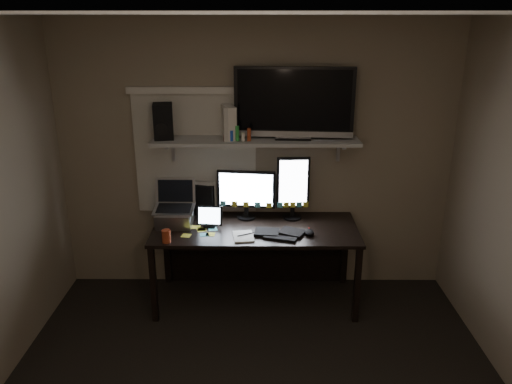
{
  "coord_description": "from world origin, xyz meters",
  "views": [
    {
      "loc": [
        0.03,
        -2.61,
        2.49
      ],
      "look_at": [
        0.01,
        1.25,
        1.12
      ],
      "focal_mm": 35.0,
      "sensor_mm": 36.0,
      "label": 1
    }
  ],
  "objects_px": {
    "monitor_landscape": "(246,194)",
    "monitor_portrait": "(293,188)",
    "keyboard": "(279,233)",
    "tablet": "(210,217)",
    "mouse": "(309,232)",
    "speaker": "(163,121)",
    "game_console": "(229,122)",
    "cup": "(166,236)",
    "laptop": "(174,205)",
    "desk": "(256,240)",
    "tv": "(294,103)"
  },
  "relations": [
    {
      "from": "laptop",
      "to": "tv",
      "type": "xyz_separation_m",
      "value": [
        1.04,
        0.19,
        0.86
      ]
    },
    {
      "from": "monitor_portrait",
      "to": "cup",
      "type": "distance_m",
      "value": 1.21
    },
    {
      "from": "monitor_landscape",
      "to": "game_console",
      "type": "relative_size",
      "value": 1.84
    },
    {
      "from": "monitor_portrait",
      "to": "tv",
      "type": "distance_m",
      "value": 0.76
    },
    {
      "from": "keyboard",
      "to": "tablet",
      "type": "xyz_separation_m",
      "value": [
        -0.61,
        0.15,
        0.09
      ]
    },
    {
      "from": "tv",
      "to": "monitor_portrait",
      "type": "bearing_deg",
      "value": -54.69
    },
    {
      "from": "monitor_landscape",
      "to": "tv",
      "type": "relative_size",
      "value": 0.52
    },
    {
      "from": "keyboard",
      "to": "tablet",
      "type": "height_order",
      "value": "tablet"
    },
    {
      "from": "mouse",
      "to": "speaker",
      "type": "bearing_deg",
      "value": 159.69
    },
    {
      "from": "monitor_portrait",
      "to": "tablet",
      "type": "distance_m",
      "value": 0.79
    },
    {
      "from": "monitor_landscape",
      "to": "monitor_portrait",
      "type": "bearing_deg",
      "value": 6.13
    },
    {
      "from": "tablet",
      "to": "laptop",
      "type": "bearing_deg",
      "value": -179.07
    },
    {
      "from": "desk",
      "to": "tv",
      "type": "xyz_separation_m",
      "value": [
        0.33,
        0.11,
        1.23
      ]
    },
    {
      "from": "tv",
      "to": "speaker",
      "type": "distance_m",
      "value": 1.14
    },
    {
      "from": "mouse",
      "to": "desk",
      "type": "bearing_deg",
      "value": 145.84
    },
    {
      "from": "keyboard",
      "to": "tablet",
      "type": "distance_m",
      "value": 0.63
    },
    {
      "from": "keyboard",
      "to": "tv",
      "type": "distance_m",
      "value": 1.11
    },
    {
      "from": "monitor_portrait",
      "to": "tablet",
      "type": "relative_size",
      "value": 2.6
    },
    {
      "from": "monitor_portrait",
      "to": "speaker",
      "type": "bearing_deg",
      "value": 175.97
    },
    {
      "from": "cup",
      "to": "tv",
      "type": "height_order",
      "value": "tv"
    },
    {
      "from": "game_console",
      "to": "keyboard",
      "type": "bearing_deg",
      "value": -57.6
    },
    {
      "from": "keyboard",
      "to": "tablet",
      "type": "relative_size",
      "value": 1.89
    },
    {
      "from": "game_console",
      "to": "monitor_portrait",
      "type": "bearing_deg",
      "value": -19.01
    },
    {
      "from": "monitor_portrait",
      "to": "game_console",
      "type": "bearing_deg",
      "value": 175.5
    },
    {
      "from": "monitor_landscape",
      "to": "monitor_portrait",
      "type": "distance_m",
      "value": 0.43
    },
    {
      "from": "laptop",
      "to": "game_console",
      "type": "xyz_separation_m",
      "value": [
        0.49,
        0.19,
        0.69
      ]
    },
    {
      "from": "monitor_landscape",
      "to": "cup",
      "type": "distance_m",
      "value": 0.85
    },
    {
      "from": "monitor_landscape",
      "to": "laptop",
      "type": "relative_size",
      "value": 1.33
    },
    {
      "from": "keyboard",
      "to": "monitor_landscape",
      "type": "bearing_deg",
      "value": 145.9
    },
    {
      "from": "keyboard",
      "to": "game_console",
      "type": "height_order",
      "value": "game_console"
    },
    {
      "from": "tv",
      "to": "speaker",
      "type": "bearing_deg",
      "value": -175.72
    },
    {
      "from": "cup",
      "to": "speaker",
      "type": "relative_size",
      "value": 0.35
    },
    {
      "from": "laptop",
      "to": "cup",
      "type": "xyz_separation_m",
      "value": [
        -0.01,
        -0.34,
        -0.15
      ]
    },
    {
      "from": "laptop",
      "to": "mouse",
      "type": "bearing_deg",
      "value": -8.36
    },
    {
      "from": "speaker",
      "to": "mouse",
      "type": "bearing_deg",
      "value": -26.04
    },
    {
      "from": "tablet",
      "to": "cup",
      "type": "height_order",
      "value": "tablet"
    },
    {
      "from": "monitor_landscape",
      "to": "game_console",
      "type": "height_order",
      "value": "game_console"
    },
    {
      "from": "desk",
      "to": "monitor_landscape",
      "type": "relative_size",
      "value": 3.4
    },
    {
      "from": "cup",
      "to": "tv",
      "type": "distance_m",
      "value": 1.55
    },
    {
      "from": "keyboard",
      "to": "laptop",
      "type": "distance_m",
      "value": 0.96
    },
    {
      "from": "tablet",
      "to": "cup",
      "type": "relative_size",
      "value": 2.12
    },
    {
      "from": "desk",
      "to": "monitor_portrait",
      "type": "xyz_separation_m",
      "value": [
        0.34,
        0.09,
        0.47
      ]
    },
    {
      "from": "tablet",
      "to": "laptop",
      "type": "relative_size",
      "value": 0.57
    },
    {
      "from": "desk",
      "to": "game_console",
      "type": "height_order",
      "value": "game_console"
    },
    {
      "from": "mouse",
      "to": "speaker",
      "type": "xyz_separation_m",
      "value": [
        -1.26,
        0.37,
        0.88
      ]
    },
    {
      "from": "monitor_landscape",
      "to": "keyboard",
      "type": "xyz_separation_m",
      "value": [
        0.29,
        -0.35,
        -0.22
      ]
    },
    {
      "from": "laptop",
      "to": "game_console",
      "type": "height_order",
      "value": "game_console"
    },
    {
      "from": "cup",
      "to": "tv",
      "type": "relative_size",
      "value": 0.1
    },
    {
      "from": "tv",
      "to": "game_console",
      "type": "height_order",
      "value": "tv"
    },
    {
      "from": "keyboard",
      "to": "cup",
      "type": "relative_size",
      "value": 4.01
    }
  ]
}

